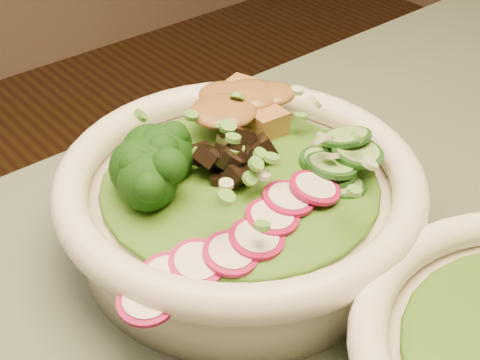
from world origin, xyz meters
TOP-DOWN VIEW (x-y plane):
  - salad_bowl at (-0.06, 0.21)m, footprint 0.26×0.26m
  - lettuce_bed at (-0.06, 0.21)m, footprint 0.20×0.20m
  - broccoli_florets at (-0.11, 0.24)m, footprint 0.09×0.08m
  - radish_slices at (-0.09, 0.15)m, footprint 0.11×0.05m
  - cucumber_slices at (-0.01, 0.17)m, footprint 0.08×0.08m
  - mushroom_heap at (-0.05, 0.22)m, footprint 0.08×0.08m
  - tofu_cubes at (-0.02, 0.26)m, footprint 0.09×0.07m
  - peanut_sauce at (-0.02, 0.26)m, footprint 0.07×0.05m
  - scallion_garnish at (-0.06, 0.21)m, footprint 0.19×0.19m

SIDE VIEW (x-z plane):
  - salad_bowl at x=-0.06m, z-range 0.75..0.82m
  - lettuce_bed at x=-0.06m, z-range 0.80..0.82m
  - radish_slices at x=-0.09m, z-range 0.80..0.82m
  - cucumber_slices at x=-0.01m, z-range 0.80..0.84m
  - tofu_cubes at x=-0.02m, z-range 0.80..0.84m
  - mushroom_heap at x=-0.05m, z-range 0.80..0.84m
  - broccoli_florets at x=-0.11m, z-range 0.80..0.84m
  - scallion_garnish at x=-0.06m, z-range 0.82..0.84m
  - peanut_sauce at x=-0.02m, z-range 0.82..0.84m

